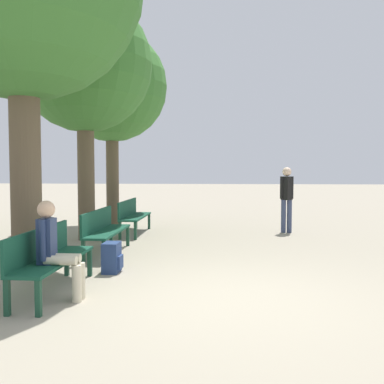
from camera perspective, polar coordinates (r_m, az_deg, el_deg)
The scene contains 9 objects.
ground_plane at distance 5.50m, azimuth 4.14°, elevation -13.86°, with size 80.00×80.00×0.00m, color gray.
bench_row_0 at distance 5.87m, azimuth -18.66°, elevation -7.91°, with size 0.44×1.86×0.84m.
bench_row_1 at distance 8.22m, azimuth -11.75°, elevation -4.69°, with size 0.44×1.86×0.84m.
bench_row_2 at distance 10.65m, azimuth -7.98°, elevation -2.88°, with size 0.44×1.86×0.84m.
tree_row_1 at distance 10.17m, azimuth -14.12°, elevation 16.01°, with size 3.01×3.01×5.43m.
tree_row_2 at distance 12.29m, azimuth -10.67°, elevation 13.59°, with size 3.06×3.06×5.41m.
person_seated at distance 5.50m, azimuth -17.72°, elevation -6.99°, with size 0.56×0.32×1.22m.
backpack at distance 6.80m, azimuth -10.62°, elevation -8.60°, with size 0.28×0.34×0.47m.
pedestrian_near at distance 10.96m, azimuth 12.51°, elevation -0.43°, with size 0.33×0.29×1.64m.
Camera 1 is at (0.01, -5.26, 1.60)m, focal length 40.00 mm.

